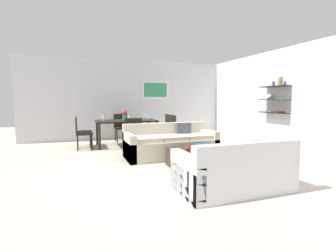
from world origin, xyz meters
TOP-DOWN VIEW (x-y plane):
  - ground_plane at (0.00, 0.00)m, footprint 18.00×18.00m
  - back_wall_unit at (0.30, 3.53)m, footprint 8.40×0.09m
  - right_wall_shelf_unit at (3.03, 0.59)m, footprint 0.34×8.20m
  - sofa_beige at (-0.08, 0.34)m, footprint 2.12×0.90m
  - loveseat_white at (0.01, -2.10)m, footprint 1.65×0.90m
  - coffee_table at (0.12, -0.78)m, footprint 1.15×0.91m
  - decorative_bowl at (0.21, -0.71)m, footprint 0.37×0.37m
  - candle_jar at (0.38, -0.82)m, footprint 0.08×0.08m
  - apple_on_coffee_table at (-0.19, -0.87)m, footprint 0.08×0.08m
  - dining_table at (-0.79, 2.17)m, footprint 1.73×0.96m
  - dining_chair_left_far at (-2.06, 2.38)m, footprint 0.44×0.44m
  - dining_chair_left_near at (-2.06, 1.95)m, footprint 0.44×0.44m
  - dining_chair_foot at (-0.79, 1.28)m, footprint 0.44×0.44m
  - dining_chair_right_near at (0.48, 1.95)m, footprint 0.44×0.44m
  - dining_chair_head at (-0.79, 3.05)m, footprint 0.44×0.44m
  - dining_chair_right_far at (0.48, 2.38)m, footprint 0.44×0.44m
  - wine_glass_left_far at (-1.44, 2.28)m, footprint 0.07×0.07m
  - wine_glass_foot at (-0.79, 1.74)m, footprint 0.06×0.06m
  - wine_glass_right_far at (-0.14, 2.28)m, footprint 0.08×0.08m
  - wine_glass_left_near at (-1.44, 2.05)m, footprint 0.07×0.07m
  - wine_glass_right_near at (-0.14, 2.05)m, footprint 0.06×0.06m
  - centerpiece_vase at (-0.83, 2.17)m, footprint 0.16×0.16m

SIDE VIEW (x-z plane):
  - ground_plane at x=0.00m, z-range 0.00..0.00m
  - coffee_table at x=0.12m, z-range 0.00..0.38m
  - sofa_beige at x=-0.08m, z-range -0.10..0.68m
  - loveseat_white at x=0.01m, z-range -0.10..0.68m
  - candle_jar at x=0.38m, z-range 0.38..0.46m
  - apple_on_coffee_table at x=-0.19m, z-range 0.38..0.46m
  - decorative_bowl at x=0.21m, z-range 0.38..0.47m
  - dining_chair_left_far at x=-2.06m, z-range 0.06..0.94m
  - dining_chair_left_near at x=-2.06m, z-range 0.06..0.94m
  - dining_chair_foot at x=-0.79m, z-range 0.06..0.94m
  - dining_chair_right_near at x=0.48m, z-range 0.06..0.94m
  - dining_chair_head at x=-0.79m, z-range 0.06..0.94m
  - dining_chair_right_far at x=0.48m, z-range 0.06..0.94m
  - dining_table at x=-0.79m, z-range 0.30..1.05m
  - wine_glass_left_near at x=-1.44m, z-range 0.78..0.95m
  - wine_glass_foot at x=-0.79m, z-range 0.78..0.95m
  - wine_glass_right_near at x=-0.14m, z-range 0.78..0.95m
  - wine_glass_left_far at x=-1.44m, z-range 0.78..0.95m
  - wine_glass_right_far at x=-0.14m, z-range 0.79..0.96m
  - centerpiece_vase at x=-0.83m, z-range 0.77..1.08m
  - right_wall_shelf_unit at x=3.03m, z-range 0.00..2.70m
  - back_wall_unit at x=0.30m, z-range 0.00..2.70m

